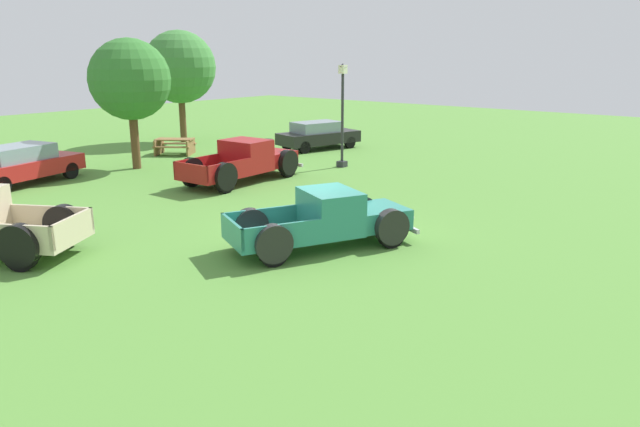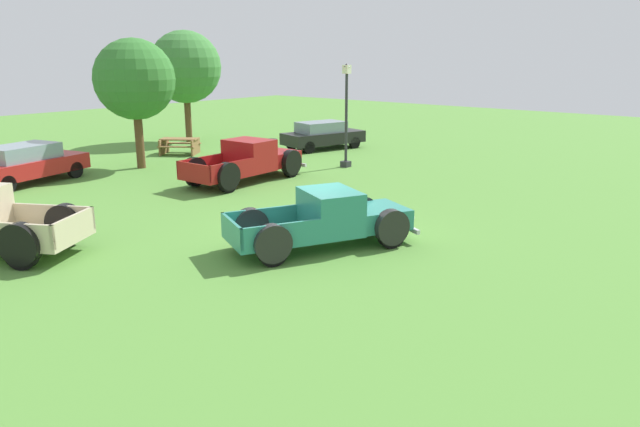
{
  "view_description": "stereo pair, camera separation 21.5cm",
  "coord_description": "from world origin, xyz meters",
  "px_view_note": "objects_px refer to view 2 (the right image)",
  "views": [
    {
      "loc": [
        -12.09,
        -9.94,
        4.83
      ],
      "look_at": [
        -0.8,
        -0.8,
        0.9
      ],
      "focal_mm": 33.27,
      "sensor_mm": 36.0,
      "label": 1
    },
    {
      "loc": [
        -11.96,
        -10.11,
        4.83
      ],
      "look_at": [
        -0.8,
        -0.8,
        0.9
      ],
      "focal_mm": 33.27,
      "sensor_mm": 36.0,
      "label": 2
    }
  ],
  "objects_px": {
    "pickup_truck_behind_left": "(251,161)",
    "pickup_truck_foreground": "(332,219)",
    "trash_can": "(271,149)",
    "lamp_post_near": "(346,114)",
    "oak_tree_east": "(185,67)",
    "sedan_distant_b": "(323,135)",
    "oak_tree_west": "(135,80)",
    "picnic_table": "(180,144)",
    "sedan_distant_a": "(26,163)"
  },
  "relations": [
    {
      "from": "pickup_truck_behind_left",
      "to": "pickup_truck_foreground",
      "type": "bearing_deg",
      "value": -119.99
    },
    {
      "from": "trash_can",
      "to": "lamp_post_near",
      "type": "bearing_deg",
      "value": -79.58
    },
    {
      "from": "oak_tree_east",
      "to": "pickup_truck_behind_left",
      "type": "bearing_deg",
      "value": -116.18
    },
    {
      "from": "sedan_distant_b",
      "to": "oak_tree_west",
      "type": "relative_size",
      "value": 0.84
    },
    {
      "from": "picnic_table",
      "to": "oak_tree_west",
      "type": "bearing_deg",
      "value": -153.08
    },
    {
      "from": "oak_tree_east",
      "to": "oak_tree_west",
      "type": "height_order",
      "value": "oak_tree_east"
    },
    {
      "from": "lamp_post_near",
      "to": "oak_tree_west",
      "type": "distance_m",
      "value": 9.06
    },
    {
      "from": "pickup_truck_behind_left",
      "to": "lamp_post_near",
      "type": "height_order",
      "value": "lamp_post_near"
    },
    {
      "from": "trash_can",
      "to": "sedan_distant_a",
      "type": "bearing_deg",
      "value": 160.91
    },
    {
      "from": "lamp_post_near",
      "to": "picnic_table",
      "type": "height_order",
      "value": "lamp_post_near"
    },
    {
      "from": "sedan_distant_b",
      "to": "oak_tree_east",
      "type": "xyz_separation_m",
      "value": [
        -2.72,
        7.57,
        3.35
      ]
    },
    {
      "from": "pickup_truck_behind_left",
      "to": "lamp_post_near",
      "type": "relative_size",
      "value": 1.2
    },
    {
      "from": "lamp_post_near",
      "to": "oak_tree_east",
      "type": "xyz_separation_m",
      "value": [
        0.48,
        11.54,
        1.78
      ]
    },
    {
      "from": "pickup_truck_behind_left",
      "to": "oak_tree_west",
      "type": "height_order",
      "value": "oak_tree_west"
    },
    {
      "from": "pickup_truck_behind_left",
      "to": "picnic_table",
      "type": "height_order",
      "value": "pickup_truck_behind_left"
    },
    {
      "from": "sedan_distant_b",
      "to": "oak_tree_east",
      "type": "relative_size",
      "value": 0.75
    },
    {
      "from": "pickup_truck_foreground",
      "to": "pickup_truck_behind_left",
      "type": "relative_size",
      "value": 0.95
    },
    {
      "from": "pickup_truck_behind_left",
      "to": "picnic_table",
      "type": "relative_size",
      "value": 2.3
    },
    {
      "from": "trash_can",
      "to": "oak_tree_east",
      "type": "distance_m",
      "value": 8.56
    },
    {
      "from": "pickup_truck_foreground",
      "to": "sedan_distant_a",
      "type": "distance_m",
      "value": 13.84
    },
    {
      "from": "pickup_truck_behind_left",
      "to": "trash_can",
      "type": "relative_size",
      "value": 5.62
    },
    {
      "from": "trash_can",
      "to": "picnic_table",
      "type": "bearing_deg",
      "value": 111.95
    },
    {
      "from": "sedan_distant_a",
      "to": "oak_tree_east",
      "type": "bearing_deg",
      "value": 21.03
    },
    {
      "from": "sedan_distant_a",
      "to": "oak_tree_west",
      "type": "xyz_separation_m",
      "value": [
        4.67,
        -0.58,
        2.98
      ]
    },
    {
      "from": "pickup_truck_behind_left",
      "to": "picnic_table",
      "type": "bearing_deg",
      "value": 74.02
    },
    {
      "from": "sedan_distant_b",
      "to": "picnic_table",
      "type": "bearing_deg",
      "value": 142.26
    },
    {
      "from": "lamp_post_near",
      "to": "trash_can",
      "type": "xyz_separation_m",
      "value": [
        -0.71,
        3.87,
        -1.84
      ]
    },
    {
      "from": "oak_tree_west",
      "to": "picnic_table",
      "type": "bearing_deg",
      "value": 26.92
    },
    {
      "from": "pickup_truck_foreground",
      "to": "pickup_truck_behind_left",
      "type": "bearing_deg",
      "value": 60.01
    },
    {
      "from": "sedan_distant_a",
      "to": "picnic_table",
      "type": "distance_m",
      "value": 8.12
    },
    {
      "from": "sedan_distant_a",
      "to": "sedan_distant_b",
      "type": "distance_m",
      "value": 14.18
    },
    {
      "from": "pickup_truck_behind_left",
      "to": "oak_tree_west",
      "type": "xyz_separation_m",
      "value": [
        -1.28,
        5.56,
        3.0
      ]
    },
    {
      "from": "sedan_distant_b",
      "to": "oak_tree_west",
      "type": "height_order",
      "value": "oak_tree_west"
    },
    {
      "from": "pickup_truck_foreground",
      "to": "pickup_truck_behind_left",
      "type": "xyz_separation_m",
      "value": [
        4.4,
        7.62,
        0.06
      ]
    },
    {
      "from": "oak_tree_west",
      "to": "pickup_truck_behind_left",
      "type": "bearing_deg",
      "value": -77.02
    },
    {
      "from": "pickup_truck_behind_left",
      "to": "sedan_distant_b",
      "type": "bearing_deg",
      "value": 19.79
    },
    {
      "from": "sedan_distant_a",
      "to": "sedan_distant_b",
      "type": "bearing_deg",
      "value": -13.54
    },
    {
      "from": "picnic_table",
      "to": "oak_tree_west",
      "type": "height_order",
      "value": "oak_tree_west"
    },
    {
      "from": "pickup_truck_foreground",
      "to": "trash_can",
      "type": "bearing_deg",
      "value": 51.21
    },
    {
      "from": "sedan_distant_b",
      "to": "oak_tree_east",
      "type": "bearing_deg",
      "value": 109.78
    },
    {
      "from": "sedan_distant_a",
      "to": "sedan_distant_b",
      "type": "relative_size",
      "value": 1.05
    },
    {
      "from": "sedan_distant_b",
      "to": "oak_tree_west",
      "type": "bearing_deg",
      "value": 163.26
    },
    {
      "from": "sedan_distant_b",
      "to": "oak_tree_west",
      "type": "xyz_separation_m",
      "value": [
        -9.11,
        2.74,
        3.01
      ]
    },
    {
      "from": "sedan_distant_b",
      "to": "picnic_table",
      "type": "distance_m",
      "value": 7.28
    },
    {
      "from": "lamp_post_near",
      "to": "oak_tree_west",
      "type": "height_order",
      "value": "oak_tree_west"
    },
    {
      "from": "trash_can",
      "to": "oak_tree_west",
      "type": "distance_m",
      "value": 6.77
    },
    {
      "from": "oak_tree_east",
      "to": "picnic_table",
      "type": "bearing_deg",
      "value": -134.11
    },
    {
      "from": "pickup_truck_foreground",
      "to": "picnic_table",
      "type": "height_order",
      "value": "pickup_truck_foreground"
    },
    {
      "from": "pickup_truck_foreground",
      "to": "oak_tree_east",
      "type": "height_order",
      "value": "oak_tree_east"
    },
    {
      "from": "sedan_distant_b",
      "to": "oak_tree_east",
      "type": "distance_m",
      "value": 8.72
    }
  ]
}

